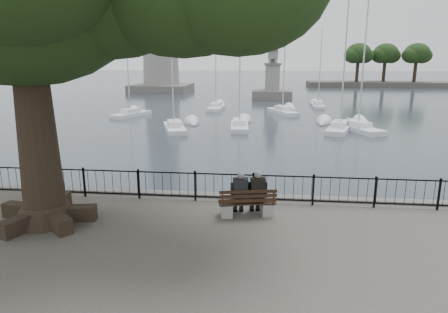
# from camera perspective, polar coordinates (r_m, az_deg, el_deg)

# --- Properties ---
(harbor) EXTENTS (260.00, 260.00, 1.20)m
(harbor) POSITION_cam_1_polar(r_m,az_deg,el_deg) (14.48, 0.22, -7.63)
(harbor) COLOR #55524E
(harbor) RESTS_ON ground
(railing) EXTENTS (22.06, 0.06, 1.00)m
(railing) POSITION_cam_1_polar(r_m,az_deg,el_deg) (13.66, 0.00, -4.25)
(railing) COLOR black
(railing) RESTS_ON ground
(bench) EXTENTS (1.84, 0.86, 0.93)m
(bench) POSITION_cam_1_polar(r_m,az_deg,el_deg) (12.52, 3.31, -7.10)
(bench) COLOR gray
(bench) RESTS_ON ground
(person_left) EXTENTS (0.51, 0.79, 1.48)m
(person_left) POSITION_cam_1_polar(r_m,az_deg,el_deg) (12.47, 2.26, -5.45)
(person_left) COLOR black
(person_left) RESTS_ON ground
(person_right) EXTENTS (0.51, 0.79, 1.48)m
(person_right) POSITION_cam_1_polar(r_m,az_deg,el_deg) (12.54, 4.72, -5.36)
(person_right) COLOR black
(person_right) RESTS_ON ground
(lighthouse) EXTENTS (10.27, 10.27, 31.34)m
(lighthouse) POSITION_cam_1_polar(r_m,az_deg,el_deg) (75.34, -9.24, 19.24)
(lighthouse) COLOR #55524E
(lighthouse) RESTS_ON ground
(lion_monument) EXTENTS (5.74, 5.74, 8.53)m
(lion_monument) POSITION_cam_1_polar(r_m,az_deg,el_deg) (60.47, 6.90, 10.17)
(lion_monument) COLOR #55524E
(lion_monument) RESTS_ON ground
(sailboat_a) EXTENTS (3.06, 5.40, 9.20)m
(sailboat_a) POSITION_cam_1_polar(r_m,az_deg,el_deg) (33.49, -7.06, 4.19)
(sailboat_a) COLOR white
(sailboat_a) RESTS_ON ground
(sailboat_b) EXTENTS (1.81, 5.21, 11.94)m
(sailboat_b) POSITION_cam_1_polar(r_m,az_deg,el_deg) (34.14, 2.22, 4.59)
(sailboat_b) COLOR white
(sailboat_b) RESTS_ON ground
(sailboat_c) EXTENTS (3.10, 5.68, 11.42)m
(sailboat_c) POSITION_cam_1_polar(r_m,az_deg,el_deg) (34.29, 16.16, 4.05)
(sailboat_c) COLOR white
(sailboat_c) RESTS_ON ground
(sailboat_d) EXTENTS (3.63, 5.81, 10.87)m
(sailboat_d) POSITION_cam_1_polar(r_m,az_deg,el_deg) (34.83, 18.53, 4.00)
(sailboat_d) COLOR white
(sailboat_d) RESTS_ON ground
(sailboat_e) EXTENTS (3.23, 5.12, 11.34)m
(sailboat_e) POSITION_cam_1_polar(r_m,az_deg,el_deg) (42.76, -13.13, 6.07)
(sailboat_e) COLOR white
(sailboat_e) RESTS_ON ground
(sailboat_f) EXTENTS (3.45, 5.54, 11.30)m
(sailboat_f) POSITION_cam_1_polar(r_m,az_deg,el_deg) (44.15, 8.36, 6.50)
(sailboat_f) COLOR white
(sailboat_f) RESTS_ON ground
(sailboat_g) EXTENTS (1.41, 4.71, 9.39)m
(sailboat_g) POSITION_cam_1_polar(r_m,az_deg,el_deg) (50.99, 13.25, 7.20)
(sailboat_g) COLOR white
(sailboat_g) RESTS_ON ground
(sailboat_h) EXTENTS (1.72, 5.42, 13.43)m
(sailboat_h) POSITION_cam_1_polar(r_m,az_deg,el_deg) (47.24, -1.12, 7.18)
(sailboat_h) COLOR white
(sailboat_h) RESTS_ON ground
(far_shore) EXTENTS (30.00, 8.60, 9.18)m
(far_shore) POSITION_cam_1_polar(r_m,az_deg,el_deg) (93.07, 21.74, 11.68)
(far_shore) COLOR #3F3B36
(far_shore) RESTS_ON ground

